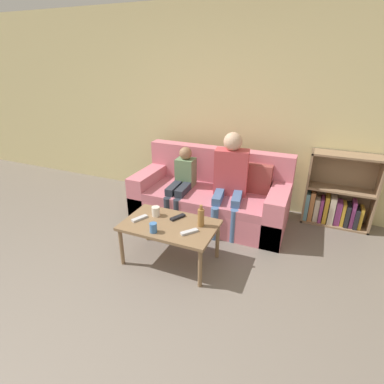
{
  "coord_description": "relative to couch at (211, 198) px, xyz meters",
  "views": [
    {
      "loc": [
        1.22,
        -1.1,
        1.93
      ],
      "look_at": [
        0.04,
        1.66,
        0.58
      ],
      "focal_mm": 28.0,
      "sensor_mm": 36.0,
      "label": 1
    }
  ],
  "objects": [
    {
      "name": "ground_plane",
      "position": [
        -0.07,
        -2.2,
        -0.29
      ],
      "size": [
        22.0,
        22.0,
        0.0
      ],
      "primitive_type": "plane",
      "color": "#70665B"
    },
    {
      "name": "wall_back",
      "position": [
        -0.07,
        0.63,
        1.01
      ],
      "size": [
        12.0,
        0.06,
        2.6
      ],
      "color": "beige",
      "rests_on": "ground_plane"
    },
    {
      "name": "couch",
      "position": [
        0.0,
        0.0,
        0.0
      ],
      "size": [
        1.93,
        0.85,
        0.87
      ],
      "color": "#D1707F",
      "rests_on": "ground_plane"
    },
    {
      "name": "bookshelf",
      "position": [
        1.47,
        0.48,
        0.05
      ],
      "size": [
        0.78,
        0.28,
        0.92
      ],
      "color": "#8E7051",
      "rests_on": "ground_plane"
    },
    {
      "name": "coffee_table",
      "position": [
        -0.07,
        -1.04,
        0.1
      ],
      "size": [
        0.93,
        0.57,
        0.44
      ],
      "color": "brown",
      "rests_on": "ground_plane"
    },
    {
      "name": "person_adult",
      "position": [
        0.26,
        -0.08,
        0.38
      ],
      "size": [
        0.44,
        0.64,
        1.16
      ],
      "rotation": [
        0.0,
        0.0,
        0.16
      ],
      "color": "#476693",
      "rests_on": "ground_plane"
    },
    {
      "name": "person_child",
      "position": [
        -0.35,
        -0.13,
        0.23
      ],
      "size": [
        0.25,
        0.61,
        0.92
      ],
      "rotation": [
        0.0,
        0.0,
        0.05
      ],
      "color": "#282D38",
      "rests_on": "ground_plane"
    },
    {
      "name": "cup_near",
      "position": [
        -0.27,
        -0.94,
        0.2
      ],
      "size": [
        0.08,
        0.08,
        0.1
      ],
      "color": "silver",
      "rests_on": "coffee_table"
    },
    {
      "name": "cup_far",
      "position": [
        -0.14,
        -1.23,
        0.2
      ],
      "size": [
        0.07,
        0.07,
        0.09
      ],
      "color": "#3D70B2",
      "rests_on": "coffee_table"
    },
    {
      "name": "tv_remote_0",
      "position": [
        -0.04,
        -0.9,
        0.16
      ],
      "size": [
        0.12,
        0.17,
        0.02
      ],
      "rotation": [
        0.0,
        0.0,
        -0.47
      ],
      "color": "black",
      "rests_on": "coffee_table"
    },
    {
      "name": "tv_remote_1",
      "position": [
        0.18,
        -1.11,
        0.16
      ],
      "size": [
        0.14,
        0.16,
        0.02
      ],
      "rotation": [
        0.0,
        0.0,
        -0.68
      ],
      "color": "#B7B7BC",
      "rests_on": "coffee_table"
    },
    {
      "name": "tv_remote_2",
      "position": [
        -0.39,
        -1.07,
        0.16
      ],
      "size": [
        0.11,
        0.17,
        0.02
      ],
      "rotation": [
        0.0,
        0.0,
        -0.42
      ],
      "color": "#B7B7BC",
      "rests_on": "coffee_table"
    },
    {
      "name": "bottle",
      "position": [
        0.23,
        -0.95,
        0.24
      ],
      "size": [
        0.06,
        0.06,
        0.22
      ],
      "color": "olive",
      "rests_on": "coffee_table"
    }
  ]
}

